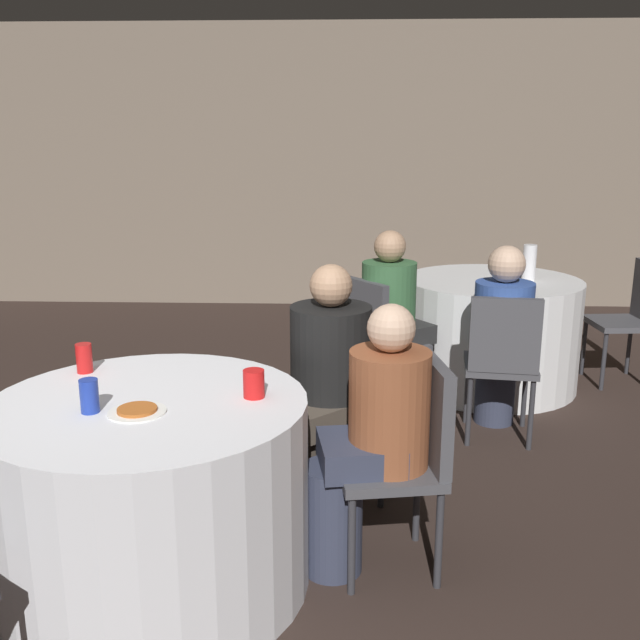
{
  "coord_description": "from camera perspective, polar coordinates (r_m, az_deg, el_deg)",
  "views": [
    {
      "loc": [
        0.95,
        -2.47,
        1.71
      ],
      "look_at": [
        0.82,
        0.83,
        0.86
      ],
      "focal_mm": 40.0,
      "sensor_mm": 36.0,
      "label": 1
    }
  ],
  "objects": [
    {
      "name": "person_floral_shirt",
      "position": [
        2.83,
        3.94,
        -9.67
      ],
      "size": [
        0.5,
        0.35,
        1.1
      ],
      "rotation": [
        0.0,
        0.0,
        -4.56
      ],
      "color": "#33384C",
      "rests_on": "ground_plane"
    },
    {
      "name": "chair_far_east",
      "position": [
        5.47,
        23.83,
        0.71
      ],
      "size": [
        0.44,
        0.43,
        0.87
      ],
      "rotation": [
        0.0,
        0.0,
        -4.63
      ],
      "color": "#47474C",
      "rests_on": "ground_plane"
    },
    {
      "name": "chair_near_northeast",
      "position": [
        3.36,
        2.0,
        -6.16
      ],
      "size": [
        0.57,
        0.57,
        0.87
      ],
      "rotation": [
        0.0,
        0.0,
        -3.96
      ],
      "color": "#47474C",
      "rests_on": "ground_plane"
    },
    {
      "name": "bottle_far",
      "position": [
        5.05,
        16.41,
        4.43
      ],
      "size": [
        0.09,
        0.09,
        0.24
      ],
      "color": "white",
      "rests_on": "table_far"
    },
    {
      "name": "person_black_shirt",
      "position": [
        3.24,
        0.04,
        -5.52
      ],
      "size": [
        0.5,
        0.5,
        1.17
      ],
      "rotation": [
        0.0,
        0.0,
        -3.96
      ],
      "color": "#4C4238",
      "rests_on": "ground_plane"
    },
    {
      "name": "chair_far_south",
      "position": [
        4.12,
        14.37,
        -2.69
      ],
      "size": [
        0.45,
        0.45,
        0.87
      ],
      "rotation": [
        0.0,
        0.0,
        -0.13
      ],
      "color": "#47474C",
      "rests_on": "ground_plane"
    },
    {
      "name": "table_far",
      "position": [
        5.14,
        13.43,
        -0.96
      ],
      "size": [
        1.22,
        1.22,
        0.76
      ],
      "color": "white",
      "rests_on": "ground_plane"
    },
    {
      "name": "cup_near",
      "position": [
        2.69,
        -5.32,
        -5.09
      ],
      "size": [
        0.08,
        0.08,
        0.11
      ],
      "color": "red",
      "rests_on": "table_near"
    },
    {
      "name": "soda_can_red",
      "position": [
        3.11,
        -18.35,
        -2.92
      ],
      "size": [
        0.07,
        0.07,
        0.12
      ],
      "color": "red",
      "rests_on": "table_near"
    },
    {
      "name": "person_green_jacket",
      "position": [
        4.5,
        6.14,
        -0.04
      ],
      "size": [
        0.48,
        0.46,
        1.16
      ],
      "rotation": [
        0.0,
        0.0,
        -0.93
      ],
      "color": "#282828",
      "rests_on": "ground_plane"
    },
    {
      "name": "table_near",
      "position": [
        2.88,
        -13.23,
        -13.39
      ],
      "size": [
        1.2,
        1.2,
        0.76
      ],
      "color": "silver",
      "rests_on": "ground_plane"
    },
    {
      "name": "pizza_plate_near",
      "position": [
        2.63,
        -14.42,
        -7.04
      ],
      "size": [
        0.21,
        0.21,
        0.02
      ],
      "color": "white",
      "rests_on": "table_near"
    },
    {
      "name": "wall_back",
      "position": [
        7.42,
        -5.24,
        11.98
      ],
      "size": [
        16.0,
        0.06,
        2.8
      ],
      "color": "#7A6B5B",
      "rests_on": "ground_plane"
    },
    {
      "name": "chair_far_southwest",
      "position": [
        4.42,
        4.55,
        -1.12
      ],
      "size": [
        0.56,
        0.56,
        0.87
      ],
      "rotation": [
        0.0,
        0.0,
        -0.93
      ],
      "color": "#47474C",
      "rests_on": "ground_plane"
    },
    {
      "name": "soda_can_blue",
      "position": [
        2.66,
        -17.97,
        -5.8
      ],
      "size": [
        0.07,
        0.07,
        0.12
      ],
      "color": "#1E38A5",
      "rests_on": "table_near"
    },
    {
      "name": "person_blue_shirt",
      "position": [
        4.26,
        14.25,
        -1.46
      ],
      "size": [
        0.36,
        0.5,
        1.13
      ],
      "rotation": [
        0.0,
        0.0,
        -0.13
      ],
      "color": "#33384C",
      "rests_on": "ground_plane"
    },
    {
      "name": "ground_plane",
      "position": [
        3.15,
        -16.61,
        -19.1
      ],
      "size": [
        16.0,
        16.0,
        0.0
      ],
      "primitive_type": "plane",
      "color": "#332621"
    },
    {
      "name": "chair_near_east",
      "position": [
        2.88,
        7.26,
        -9.92
      ],
      "size": [
        0.46,
        0.46,
        0.87
      ],
      "rotation": [
        0.0,
        0.0,
        -4.56
      ],
      "color": "#47474C",
      "rests_on": "ground_plane"
    }
  ]
}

